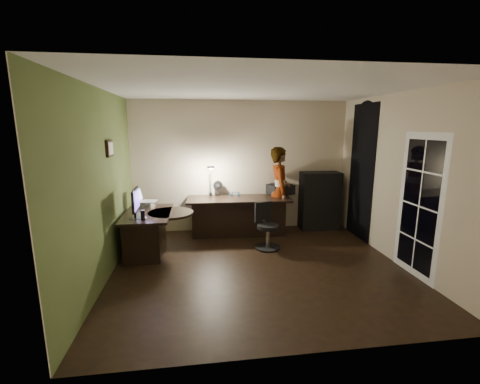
{
  "coord_description": "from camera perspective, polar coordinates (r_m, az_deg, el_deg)",
  "views": [
    {
      "loc": [
        -0.92,
        -4.63,
        2.18
      ],
      "look_at": [
        -0.15,
        1.05,
        1.0
      ],
      "focal_mm": 24.0,
      "sensor_mm": 36.0,
      "label": 1
    }
  ],
  "objects": [
    {
      "name": "wall_left",
      "position": [
        4.89,
        -23.43,
        0.9
      ],
      "size": [
        0.01,
        4.0,
        2.7
      ],
      "primitive_type": "cube",
      "color": "beige",
      "rests_on": "floor"
    },
    {
      "name": "headphones",
      "position": [
        6.54,
        -0.85,
        -0.32
      ],
      "size": [
        0.2,
        0.13,
        0.09
      ],
      "primitive_type": "cube",
      "rotation": [
        0.0,
        0.0,
        -0.27
      ],
      "color": "#124F96",
      "rests_on": "desk_right"
    },
    {
      "name": "phone",
      "position": [
        5.39,
        -13.88,
        -4.42
      ],
      "size": [
        0.11,
        0.15,
        0.01
      ],
      "primitive_type": "cube",
      "rotation": [
        0.0,
        0.0,
        -0.34
      ],
      "color": "black",
      "rests_on": "desk_left"
    },
    {
      "name": "mouse",
      "position": [
        5.38,
        -16.6,
        -4.44
      ],
      "size": [
        0.09,
        0.11,
        0.04
      ],
      "primitive_type": "ellipsoid",
      "rotation": [
        0.0,
        0.0,
        0.34
      ],
      "color": "silver",
      "rests_on": "desk_left"
    },
    {
      "name": "wall_front",
      "position": [
        2.9,
        11.19,
        -5.16
      ],
      "size": [
        4.5,
        0.01,
        2.7
      ],
      "primitive_type": "cube",
      "color": "beige",
      "rests_on": "floor"
    },
    {
      "name": "desk_fan",
      "position": [
        6.62,
        -3.95,
        0.74
      ],
      "size": [
        0.21,
        0.14,
        0.3
      ],
      "primitive_type": "cube",
      "rotation": [
        0.0,
        0.0,
        -0.15
      ],
      "color": "black",
      "rests_on": "desk_right"
    },
    {
      "name": "laptop",
      "position": [
        6.17,
        -16.18,
        -0.59
      ],
      "size": [
        0.39,
        0.38,
        0.24
      ],
      "primitive_type": "cube",
      "rotation": [
        0.0,
        0.0,
        -0.18
      ],
      "color": "silver",
      "rests_on": "laptop_stand"
    },
    {
      "name": "office_chair",
      "position": [
        5.81,
        5.0,
        -6.12
      ],
      "size": [
        0.57,
        0.57,
        0.83
      ],
      "primitive_type": "cube",
      "rotation": [
        0.0,
        0.0,
        0.28
      ],
      "color": "black",
      "rests_on": "floor"
    },
    {
      "name": "wall_back",
      "position": [
        6.75,
        0.17,
        4.56
      ],
      "size": [
        4.5,
        0.01,
        2.7
      ],
      "primitive_type": "cube",
      "color": "beige",
      "rests_on": "floor"
    },
    {
      "name": "printer",
      "position": [
        6.79,
        7.2,
        0.59
      ],
      "size": [
        0.58,
        0.51,
        0.22
      ],
      "primitive_type": "cube",
      "rotation": [
        0.0,
        0.0,
        0.29
      ],
      "color": "black",
      "rests_on": "desk_right"
    },
    {
      "name": "framed_picture",
      "position": [
        5.25,
        -22.21,
        7.19
      ],
      "size": [
        0.04,
        0.3,
        0.25
      ],
      "primitive_type": "cube",
      "color": "black",
      "rests_on": "wall_left"
    },
    {
      "name": "monitor",
      "position": [
        5.39,
        -18.2,
        -2.76
      ],
      "size": [
        0.12,
        0.54,
        0.36
      ],
      "primitive_type": "cube",
      "rotation": [
        0.0,
        0.0,
        0.02
      ],
      "color": "black",
      "rests_on": "desk_left"
    },
    {
      "name": "wall_right",
      "position": [
        5.68,
        26.42,
        2.01
      ],
      "size": [
        0.01,
        4.0,
        2.7
      ],
      "primitive_type": "cube",
      "color": "beige",
      "rests_on": "floor"
    },
    {
      "name": "ceiling",
      "position": [
        4.75,
        3.68,
        17.96
      ],
      "size": [
        4.5,
        4.0,
        0.01
      ],
      "primitive_type": "cube",
      "color": "silver",
      "rests_on": "floor"
    },
    {
      "name": "arched_doorway",
      "position": [
        6.65,
        20.78,
        3.26
      ],
      "size": [
        0.01,
        0.9,
        2.6
      ],
      "primitive_type": "cube",
      "color": "black",
      "rests_on": "floor"
    },
    {
      "name": "pen",
      "position": [
        5.67,
        -16.37,
        -3.76
      ],
      "size": [
        0.06,
        0.13,
        0.01
      ],
      "primitive_type": "cube",
      "rotation": [
        0.0,
        0.0,
        0.39
      ],
      "color": "black",
      "rests_on": "desk_left"
    },
    {
      "name": "laptop_stand",
      "position": [
        6.21,
        -16.09,
        -2.04
      ],
      "size": [
        0.27,
        0.25,
        0.09
      ],
      "primitive_type": "cube",
      "rotation": [
        0.0,
        0.0,
        -0.37
      ],
      "color": "silver",
      "rests_on": "desk_left"
    },
    {
      "name": "desk_lamp",
      "position": [
        6.55,
        -5.29,
        2.25
      ],
      "size": [
        0.23,
        0.33,
        0.67
      ],
      "primitive_type": "cube",
      "rotation": [
        0.0,
        0.0,
        0.23
      ],
      "color": "black",
      "rests_on": "desk_right"
    },
    {
      "name": "green_wall_overlay",
      "position": [
        4.88,
        -23.26,
        0.91
      ],
      "size": [
        0.0,
        4.0,
        2.7
      ],
      "primitive_type": "cube",
      "color": "#4D602D",
      "rests_on": "floor"
    },
    {
      "name": "notepad",
      "position": [
        5.54,
        -15.43,
        -4.06
      ],
      "size": [
        0.19,
        0.22,
        0.01
      ],
      "primitive_type": "cube",
      "rotation": [
        0.0,
        0.0,
        0.3
      ],
      "color": "silver",
      "rests_on": "desk_left"
    },
    {
      "name": "person",
      "position": [
        6.61,
        7.02,
        0.27
      ],
      "size": [
        0.49,
        0.68,
        1.78
      ],
      "primitive_type": "imported",
      "rotation": [
        0.0,
        0.0,
        1.46
      ],
      "color": "#D8A88C",
      "rests_on": "floor"
    },
    {
      "name": "desk_right",
      "position": [
        6.5,
        -0.21,
        -4.4
      ],
      "size": [
        2.09,
        0.82,
        0.77
      ],
      "primitive_type": "cube",
      "rotation": [
        0.0,
        0.0,
        -0.05
      ],
      "color": "black",
      "rests_on": "floor"
    },
    {
      "name": "cabinet",
      "position": [
        7.08,
        13.96,
        -1.5
      ],
      "size": [
        0.84,
        0.44,
        1.23
      ],
      "primitive_type": "cube",
      "rotation": [
        0.0,
        0.0,
        -0.04
      ],
      "color": "black",
      "rests_on": "floor"
    },
    {
      "name": "speaker",
      "position": [
        5.29,
        -16.91,
        -4.0
      ],
      "size": [
        0.09,
        0.09,
        0.17
      ],
      "primitive_type": "cylinder",
      "rotation": [
        0.0,
        0.0,
        -0.43
      ],
      "color": "black",
      "rests_on": "desk_left"
    },
    {
      "name": "floor",
      "position": [
        5.2,
        3.29,
        -13.22
      ],
      "size": [
        4.5,
        4.0,
        0.01
      ],
      "primitive_type": "cube",
      "color": "black",
      "rests_on": "ground"
    },
    {
      "name": "desk_left",
      "position": [
        5.81,
        -15.94,
        -7.05
      ],
      "size": [
        0.78,
        1.27,
        0.73
      ],
      "primitive_type": "cube",
      "rotation": [
        0.0,
        0.0,
        -0.01
      ],
      "color": "black",
      "rests_on": "floor"
    },
    {
      "name": "french_door",
      "position": [
        5.28,
        29.26,
        -2.22
      ],
      "size": [
        0.02,
        0.92,
        2.1
      ],
      "primitive_type": "cube",
      "color": "white",
      "rests_on": "floor"
    }
  ]
}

